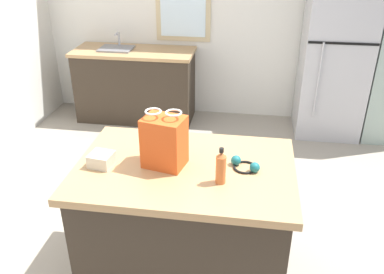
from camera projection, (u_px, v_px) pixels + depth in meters
ground at (206, 243)px, 3.25m from camera, size 6.33×6.33×0.00m
back_wall at (233, 8)px, 4.94m from camera, size 4.85×0.13×2.75m
kitchen_island at (185, 223)px, 2.76m from camera, size 1.37×0.94×0.91m
refrigerator at (335, 56)px, 4.62m from camera, size 0.73×0.69×1.88m
sink_counter at (135, 84)px, 5.19m from camera, size 1.49×0.62×1.09m
shopping_bag at (164, 142)px, 2.50m from camera, size 0.28×0.24×0.37m
small_box at (102, 160)px, 2.54m from camera, size 0.16×0.15×0.08m
bottle at (221, 167)px, 2.34m from camera, size 0.06×0.06×0.23m
ear_defenders at (245, 165)px, 2.52m from camera, size 0.20×0.20×0.06m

